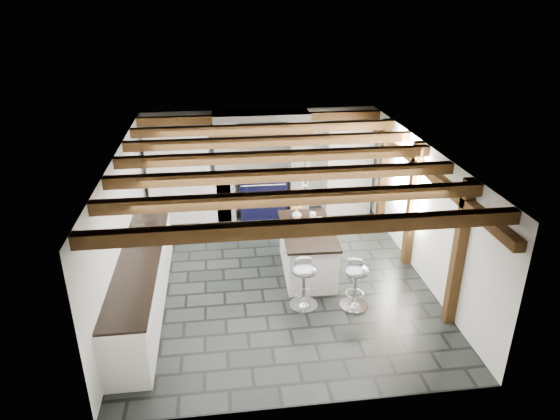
{
  "coord_description": "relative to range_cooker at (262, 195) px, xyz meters",
  "views": [
    {
      "loc": [
        -0.92,
        -7.49,
        4.62
      ],
      "look_at": [
        0.1,
        0.4,
        1.1
      ],
      "focal_mm": 32.0,
      "sensor_mm": 36.0,
      "label": 1
    }
  ],
  "objects": [
    {
      "name": "range_cooker",
      "position": [
        0.0,
        0.0,
        0.0
      ],
      "size": [
        1.0,
        0.63,
        0.99
      ],
      "color": "black",
      "rests_on": "ground"
    },
    {
      "name": "bar_stool_near",
      "position": [
        1.1,
        -3.72,
        0.05
      ],
      "size": [
        0.54,
        0.54,
        0.83
      ],
      "rotation": [
        0.0,
        0.0,
        -0.43
      ],
      "color": "silver",
      "rests_on": "ground"
    },
    {
      "name": "bar_stool_far",
      "position": [
        0.3,
        -3.6,
        0.06
      ],
      "size": [
        0.46,
        0.46,
        0.85
      ],
      "rotation": [
        0.0,
        0.0,
        -0.03
      ],
      "color": "silver",
      "rests_on": "ground"
    },
    {
      "name": "room_shell",
      "position": [
        -0.61,
        -1.26,
        0.6
      ],
      "size": [
        6.0,
        6.03,
        6.0
      ],
      "color": "white",
      "rests_on": "ground"
    },
    {
      "name": "kitchen_island",
      "position": [
        0.55,
        -2.55,
        -0.04
      ],
      "size": [
        0.95,
        1.73,
        1.12
      ],
      "rotation": [
        0.0,
        0.0,
        -0.04
      ],
      "color": "white",
      "rests_on": "ground"
    },
    {
      "name": "ground",
      "position": [
        0.0,
        -2.68,
        -0.47
      ],
      "size": [
        6.0,
        6.0,
        0.0
      ],
      "primitive_type": "plane",
      "color": "black",
      "rests_on": "ground"
    }
  ]
}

